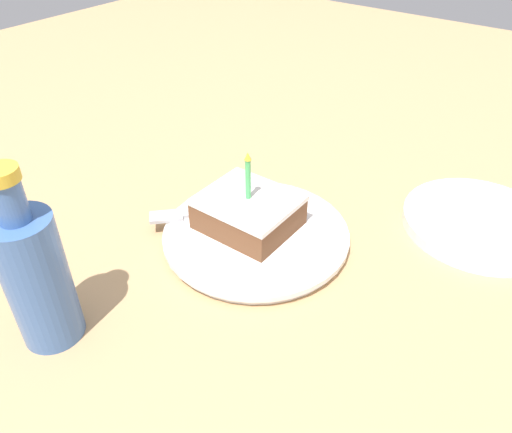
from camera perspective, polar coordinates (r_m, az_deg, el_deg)
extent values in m
cube|color=tan|center=(0.70, 2.06, -3.19)|extent=(2.40, 2.40, 0.04)
cylinder|color=white|center=(0.67, 0.00, -2.20)|extent=(0.23, 0.23, 0.02)
cylinder|color=white|center=(0.66, 0.00, -1.94)|extent=(0.25, 0.25, 0.01)
cube|color=brown|center=(0.66, -0.87, 0.31)|extent=(0.10, 0.12, 0.04)
cube|color=silver|center=(0.64, -0.89, 1.90)|extent=(0.10, 0.12, 0.01)
cylinder|color=#4CBF66|center=(0.63, -0.92, 4.27)|extent=(0.01, 0.01, 0.06)
cone|color=yellow|center=(0.61, -0.95, 6.92)|extent=(0.01, 0.01, 0.01)
cube|color=#B2B2B7|center=(0.69, -3.41, 0.64)|extent=(0.09, 0.09, 0.00)
cube|color=#B2B2B7|center=(0.69, -10.21, 0.01)|extent=(0.05, 0.05, 0.00)
cylinder|color=#3F66A5|center=(0.55, -23.67, -6.76)|extent=(0.06, 0.06, 0.15)
cylinder|color=#3F66A5|center=(0.49, -26.36, 1.61)|extent=(0.03, 0.03, 0.04)
cylinder|color=gold|center=(0.48, -27.22, 4.30)|extent=(0.03, 0.03, 0.01)
cylinder|color=white|center=(0.76, 24.16, -0.63)|extent=(0.21, 0.21, 0.02)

